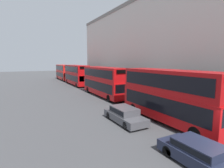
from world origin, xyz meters
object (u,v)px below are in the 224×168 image
at_px(car_dark_sedan, 200,153).
at_px(pedestrian, 86,80).
at_px(bus_second_in_queue, 104,80).
at_px(bus_leading, 169,94).
at_px(bus_trailing, 64,72).
at_px(bus_third_in_queue, 76,74).
at_px(car_hatchback, 125,114).

distance_m(car_dark_sedan, pedestrian, 35.25).
bearing_deg(car_dark_sedan, pedestrian, 79.71).
distance_m(bus_second_in_queue, car_dark_sedan, 18.96).
bearing_deg(bus_leading, bus_trailing, 90.00).
relative_size(bus_second_in_queue, pedestrian, 6.46).
xyz_separation_m(bus_second_in_queue, bus_third_in_queue, (0.00, 14.52, 0.02)).
bearing_deg(car_dark_sedan, car_hatchback, 90.00).
bearing_deg(pedestrian, bus_third_in_queue, -151.14).
bearing_deg(car_dark_sedan, bus_second_in_queue, 79.62).
height_order(car_dark_sedan, car_hatchback, car_hatchback).
distance_m(bus_third_in_queue, bus_trailing, 12.39).
xyz_separation_m(bus_second_in_queue, bus_trailing, (0.00, 26.91, -0.05)).
height_order(bus_third_in_queue, car_hatchback, bus_third_in_queue).
distance_m(bus_leading, bus_third_in_queue, 27.61).
xyz_separation_m(car_dark_sedan, pedestrian, (6.30, 34.68, 0.13)).
bearing_deg(pedestrian, bus_trailing, 105.03).
height_order(bus_second_in_queue, bus_trailing, bus_second_in_queue).
distance_m(bus_trailing, car_hatchback, 38.44).
height_order(bus_second_in_queue, car_dark_sedan, bus_second_in_queue).
distance_m(bus_leading, car_hatchback, 4.23).
relative_size(bus_trailing, pedestrian, 5.99).
relative_size(bus_leading, car_dark_sedan, 2.37).
distance_m(car_hatchback, pedestrian, 28.18).
bearing_deg(bus_third_in_queue, bus_leading, -90.00).
height_order(bus_third_in_queue, pedestrian, bus_third_in_queue).
bearing_deg(bus_trailing, car_hatchback, -95.08).
height_order(bus_leading, bus_third_in_queue, bus_leading).
relative_size(bus_leading, car_hatchback, 2.27).
bearing_deg(bus_second_in_queue, bus_third_in_queue, 90.00).
distance_m(bus_third_in_queue, car_hatchback, 26.15).
bearing_deg(bus_leading, bus_second_in_queue, 90.00).
bearing_deg(bus_leading, bus_third_in_queue, 90.00).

